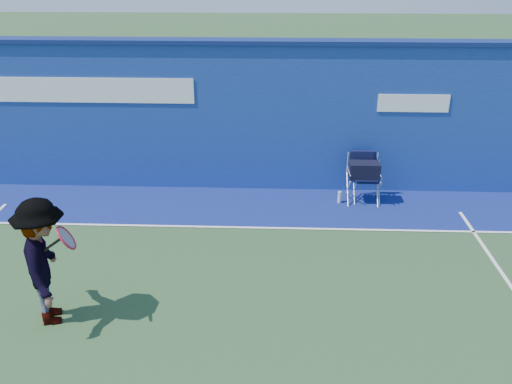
{
  "coord_description": "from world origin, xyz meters",
  "views": [
    {
      "loc": [
        0.9,
        -5.58,
        4.68
      ],
      "look_at": [
        0.58,
        2.6,
        1.0
      ],
      "focal_mm": 38.0,
      "sensor_mm": 36.0,
      "label": 1
    }
  ],
  "objects_px": {
    "water_bottle": "(339,197)",
    "tennis_player": "(45,262)",
    "directors_chair_left": "(363,182)",
    "directors_chair_right": "(366,188)"
  },
  "relations": [
    {
      "from": "water_bottle",
      "to": "directors_chair_left",
      "type": "bearing_deg",
      "value": 9.96
    },
    {
      "from": "water_bottle",
      "to": "tennis_player",
      "type": "distance_m",
      "value": 5.89
    },
    {
      "from": "directors_chair_left",
      "to": "water_bottle",
      "type": "relative_size",
      "value": 4.15
    },
    {
      "from": "water_bottle",
      "to": "tennis_player",
      "type": "xyz_separation_m",
      "value": [
        -4.32,
        -3.92,
        0.78
      ]
    },
    {
      "from": "tennis_player",
      "to": "water_bottle",
      "type": "bearing_deg",
      "value": 42.22
    },
    {
      "from": "directors_chair_right",
      "to": "water_bottle",
      "type": "xyz_separation_m",
      "value": [
        -0.55,
        -0.15,
        -0.14
      ]
    },
    {
      "from": "directors_chair_left",
      "to": "directors_chair_right",
      "type": "xyz_separation_m",
      "value": [
        0.09,
        0.07,
        -0.16
      ]
    },
    {
      "from": "directors_chair_left",
      "to": "directors_chair_right",
      "type": "relative_size",
      "value": 1.2
    },
    {
      "from": "directors_chair_left",
      "to": "tennis_player",
      "type": "distance_m",
      "value": 6.25
    },
    {
      "from": "tennis_player",
      "to": "directors_chair_right",
      "type": "bearing_deg",
      "value": 39.91
    }
  ]
}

